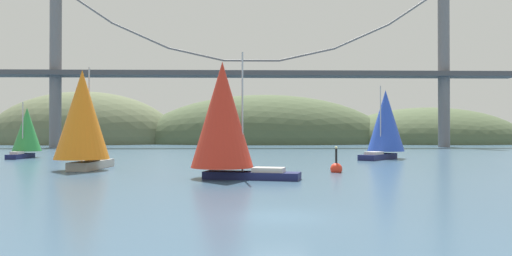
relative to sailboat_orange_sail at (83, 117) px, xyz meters
name	(u,v)px	position (x,y,z in m)	size (l,w,h in m)	color
ground_plane	(279,217)	(17.09, -24.75, -5.10)	(360.00, 360.00, 0.00)	#385670
headland_center	(265,143)	(22.09, 110.25, -5.10)	(83.73, 44.00, 32.45)	#4C5B3D
headland_right	(428,143)	(77.09, 110.25, -5.10)	(64.39, 44.00, 24.20)	#4C5B3D
headland_left	(84,144)	(-37.91, 110.25, -5.10)	(62.87, 44.00, 34.46)	#5B6647
suspension_bridge	(251,71)	(17.09, 70.25, 13.96)	(132.62, 6.00, 40.23)	slate
sailboat_orange_sail	(83,117)	(0.00, 0.00, 0.00)	(5.46, 8.72, 10.12)	#B7B2A8
sailboat_blue_spinnaker	(385,123)	(35.18, 19.66, -0.11)	(8.72, 9.72, 10.08)	#191E4C
sailboat_green_sail	(27,131)	(-15.97, 22.74, -1.24)	(4.01, 6.98, 7.98)	#191E4C
sailboat_scarlet_sail	(224,117)	(13.90, -8.04, -0.23)	(9.26, 6.09, 9.96)	#191E4C
channel_buoy	(336,168)	(23.93, -2.54, -4.73)	(1.10, 1.10, 2.64)	red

